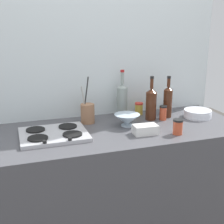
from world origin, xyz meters
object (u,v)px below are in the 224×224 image
object	(u,v)px
utensil_crock	(88,113)
condiment_jar_spare	(178,127)
stovetop_hob	(54,134)
mixing_bowl	(127,120)
wine_bottle_mid_left	(151,103)
wine_bottle_mid_right	(122,99)
wine_bottle_leftmost	(168,101)
plate_stack	(198,114)
butter_dish	(145,130)
condiment_jar_rear	(139,108)
condiment_jar_front	(163,113)

from	to	relation	value
utensil_crock	condiment_jar_spare	xyz separation A→B (m)	(0.48, -0.40, -0.02)
stovetop_hob	mixing_bowl	xyz separation A→B (m)	(0.50, 0.04, 0.03)
wine_bottle_mid_left	wine_bottle_mid_right	size ratio (longest dim) A/B	0.91
wine_bottle_mid_left	condiment_jar_spare	world-z (taller)	wine_bottle_mid_left
stovetop_hob	wine_bottle_leftmost	size ratio (longest dim) A/B	1.34
stovetop_hob	plate_stack	distance (m)	1.08
butter_dish	condiment_jar_rear	distance (m)	0.44
utensil_crock	stovetop_hob	bearing A→B (deg)	-143.72
wine_bottle_mid_right	stovetop_hob	bearing A→B (deg)	-153.73
wine_bottle_mid_left	mixing_bowl	distance (m)	0.25
mixing_bowl	condiment_jar_front	bearing A→B (deg)	9.29
wine_bottle_mid_right	utensil_crock	size ratio (longest dim) A/B	1.08
wine_bottle_mid_left	condiment_jar_front	world-z (taller)	wine_bottle_mid_left
utensil_crock	condiment_jar_spare	bearing A→B (deg)	-39.80
wine_bottle_mid_right	condiment_jar_spare	distance (m)	0.53
wine_bottle_mid_left	condiment_jar_spare	bearing A→B (deg)	-84.99
plate_stack	mixing_bowl	world-z (taller)	mixing_bowl
stovetop_hob	mixing_bowl	world-z (taller)	mixing_bowl
mixing_bowl	butter_dish	size ratio (longest dim) A/B	1.16
butter_dish	condiment_jar_spare	bearing A→B (deg)	-18.68
stovetop_hob	mixing_bowl	distance (m)	0.51
utensil_crock	condiment_jar_spare	distance (m)	0.63
condiment_jar_spare	stovetop_hob	bearing A→B (deg)	164.53
stovetop_hob	wine_bottle_mid_right	world-z (taller)	wine_bottle_mid_right
plate_stack	condiment_jar_spare	distance (m)	0.42
plate_stack	condiment_jar_front	xyz separation A→B (m)	(-0.27, 0.03, 0.03)
utensil_crock	wine_bottle_leftmost	bearing A→B (deg)	-4.86
stovetop_hob	utensil_crock	xyz separation A→B (m)	(0.27, 0.20, 0.06)
wine_bottle_leftmost	condiment_jar_rear	world-z (taller)	wine_bottle_leftmost
butter_dish	condiment_jar_spare	distance (m)	0.20
condiment_jar_front	condiment_jar_rear	size ratio (longest dim) A/B	1.16
wine_bottle_leftmost	stovetop_hob	bearing A→B (deg)	-170.50
mixing_bowl	condiment_jar_rear	size ratio (longest dim) A/B	1.93
butter_dish	condiment_jar_rear	size ratio (longest dim) A/B	1.67
mixing_bowl	condiment_jar_rear	distance (m)	0.30
plate_stack	utensil_crock	distance (m)	0.82
condiment_jar_rear	utensil_crock	bearing A→B (deg)	-169.53
wine_bottle_mid_right	condiment_jar_front	size ratio (longest dim) A/B	3.29
mixing_bowl	butter_dish	distance (m)	0.19
stovetop_hob	utensil_crock	bearing A→B (deg)	36.28
condiment_jar_spare	condiment_jar_front	bearing A→B (deg)	80.33
plate_stack	utensil_crock	bearing A→B (deg)	170.65
stovetop_hob	plate_stack	size ratio (longest dim) A/B	1.99
wine_bottle_mid_left	mixing_bowl	size ratio (longest dim) A/B	1.80
stovetop_hob	condiment_jar_spare	size ratio (longest dim) A/B	4.22
wine_bottle_mid_right	butter_dish	xyz separation A→B (m)	(0.01, -0.41, -0.10)
wine_bottle_leftmost	wine_bottle_mid_right	world-z (taller)	wine_bottle_mid_right
wine_bottle_mid_left	wine_bottle_mid_right	bearing A→B (deg)	139.43
utensil_crock	wine_bottle_mid_right	bearing A→B (deg)	15.06
wine_bottle_mid_right	utensil_crock	xyz separation A→B (m)	(-0.29, -0.08, -0.06)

